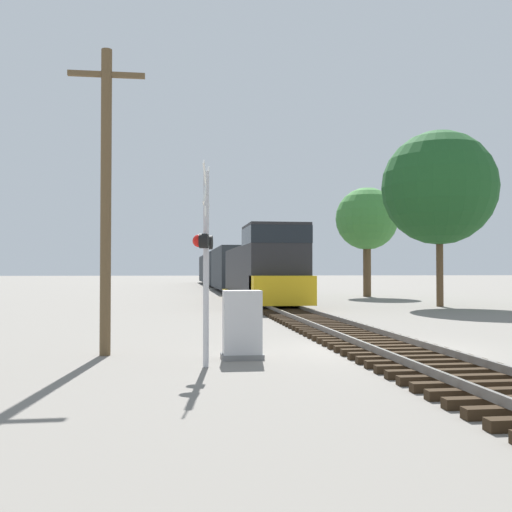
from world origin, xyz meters
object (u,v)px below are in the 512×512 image
object	(u,v)px
utility_pole	(106,195)
crossing_signal_near	(205,249)
tree_far_right	(439,188)
tree_mid_background	(367,219)
freight_train	(225,269)
relay_cabinet	(242,325)

from	to	relation	value
utility_pole	crossing_signal_near	bearing A→B (deg)	-41.77
tree_far_right	utility_pole	bearing A→B (deg)	-133.64
crossing_signal_near	utility_pole	distance (m)	3.30
tree_mid_background	tree_far_right	bearing A→B (deg)	-89.41
freight_train	relay_cabinet	world-z (taller)	freight_train
tree_mid_background	relay_cabinet	bearing A→B (deg)	-113.03
crossing_signal_near	tree_far_right	world-z (taller)	tree_far_right
tree_far_right	tree_mid_background	distance (m)	12.30
freight_train	relay_cabinet	distance (m)	49.24
crossing_signal_near	relay_cabinet	size ratio (longest dim) A/B	2.74
freight_train	tree_mid_background	size ratio (longest dim) A/B	8.41
freight_train	relay_cabinet	bearing A→B (deg)	-94.25
freight_train	tree_mid_background	world-z (taller)	tree_mid_background
freight_train	relay_cabinet	size ratio (longest dim) A/B	44.83
freight_train	tree_mid_background	distance (m)	21.40
crossing_signal_near	utility_pole	world-z (taller)	utility_pole
crossing_signal_near	tree_mid_background	xyz separation A→B (m)	(13.69, 31.12, 3.40)
relay_cabinet	tree_mid_background	distance (m)	33.11
tree_far_right	tree_mid_background	xyz separation A→B (m)	(-0.13, 12.28, -0.71)
freight_train	utility_pole	size ratio (longest dim) A/B	9.55
relay_cabinet	tree_mid_background	bearing A→B (deg)	66.97
utility_pole	tree_mid_background	xyz separation A→B (m)	(15.94, 29.12, 2.05)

